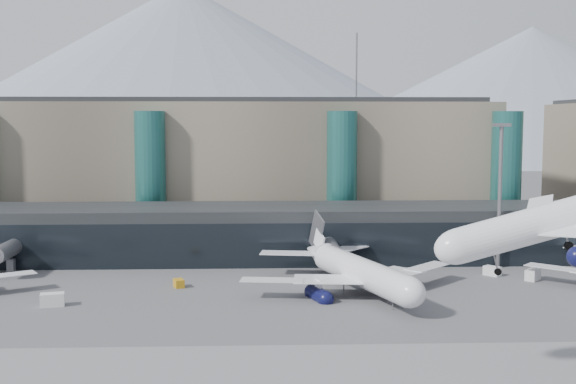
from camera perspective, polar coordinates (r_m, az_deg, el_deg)
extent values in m
plane|color=#515154|center=(81.83, 6.55, -12.95)|extent=(900.00, 900.00, 0.00)
cube|color=black|center=(136.79, 2.91, -3.19)|extent=(170.00, 18.00, 10.00)
cube|color=black|center=(128.21, 3.25, -4.24)|extent=(170.00, 0.40, 8.00)
cylinder|color=slate|center=(132.71, -21.09, -4.19)|extent=(2.80, 14.00, 2.80)
cube|color=slate|center=(133.24, -21.04, -5.46)|extent=(1.20, 1.20, 2.40)
cylinder|color=slate|center=(126.12, 3.34, -4.32)|extent=(2.80, 14.00, 2.80)
cube|color=slate|center=(126.67, 3.34, -5.66)|extent=(1.20, 1.20, 2.40)
cube|color=gray|center=(167.50, -6.61, 1.86)|extent=(130.00, 30.00, 30.00)
cube|color=black|center=(167.18, -6.67, 7.16)|extent=(123.50, 28.00, 1.00)
cylinder|color=#23625D|center=(152.85, -10.81, 1.05)|extent=(6.40, 6.40, 28.00)
cylinder|color=#23625D|center=(152.06, 4.27, 1.11)|extent=(6.40, 6.40, 28.00)
cylinder|color=#23625D|center=(159.80, 16.84, 1.11)|extent=(6.40, 6.40, 28.00)
cylinder|color=slate|center=(168.48, 5.43, 9.72)|extent=(0.40, 0.40, 16.00)
cone|color=gray|center=(460.04, -8.25, 9.24)|extent=(400.00, 400.00, 110.00)
cone|color=gray|center=(488.21, 18.63, 7.33)|extent=(340.00, 340.00, 85.00)
cylinder|color=slate|center=(132.21, 16.38, -0.45)|extent=(0.70, 0.70, 25.00)
cube|color=slate|center=(131.51, 16.53, 5.11)|extent=(3.00, 1.20, 0.60)
ellipsoid|color=white|center=(72.93, 14.34, -0.87)|extent=(5.12, 3.74, 3.57)
cube|color=white|center=(84.64, 20.59, -0.57)|extent=(10.81, 16.20, 0.18)
cylinder|color=#0D0F3A|center=(82.68, 20.31, -1.97)|extent=(4.37, 2.12, 1.96)
cylinder|color=slate|center=(74.31, 16.66, -2.62)|extent=(0.14, 0.14, 2.85)
cylinder|color=black|center=(74.49, 16.64, -3.57)|extent=(0.64, 0.25, 0.63)
cylinder|color=black|center=(79.79, 21.78, -3.13)|extent=(0.82, 0.35, 0.81)
cylinder|color=white|center=(110.65, 5.37, -5.44)|extent=(12.66, 25.85, 4.29)
ellipsoid|color=white|center=(99.53, 8.77, -6.75)|extent=(6.05, 7.09, 4.29)
cone|color=white|center=(125.43, 1.92, -4.00)|extent=(6.51, 8.41, 4.29)
cube|color=white|center=(116.76, 9.02, -5.26)|extent=(17.62, 17.44, 0.21)
cylinder|color=#0D0F3A|center=(114.85, 8.42, -6.54)|extent=(3.95, 5.67, 2.36)
cube|color=white|center=(127.52, 4.06, -3.75)|extent=(9.23, 9.59, 0.17)
cube|color=white|center=(108.67, 0.54, -6.01)|extent=(19.02, 8.06, 0.21)
cylinder|color=#0D0F3A|center=(108.64, 1.93, -7.19)|extent=(3.95, 5.67, 2.36)
cube|color=white|center=(123.45, -0.29, -4.05)|extent=(10.06, 5.09, 0.17)
cube|color=slate|center=(125.23, 1.85, -2.42)|extent=(2.37, 6.13, 7.55)
cube|color=white|center=(124.41, 2.06, -3.08)|extent=(1.71, 4.14, 4.13)
cylinder|color=slate|center=(103.43, 7.65, -7.84)|extent=(0.17, 0.17, 3.43)
cylinder|color=black|center=(103.80, 7.64, -8.65)|extent=(0.51, 0.81, 0.76)
cylinder|color=black|center=(113.67, 6.26, -7.37)|extent=(0.68, 1.05, 0.98)
cylinder|color=black|center=(111.42, 3.90, -7.61)|extent=(0.68, 1.05, 0.98)
cube|color=silver|center=(107.89, -18.13, -8.09)|extent=(3.61, 2.54, 1.84)
cube|color=#BF8616|center=(115.22, -8.62, -7.14)|extent=(2.04, 2.55, 1.28)
cube|color=#4F4F54|center=(105.50, 8.89, -8.17)|extent=(3.84, 3.24, 1.89)
cube|color=silver|center=(125.49, 18.78, -6.21)|extent=(3.28, 3.42, 1.77)
cube|color=silver|center=(127.03, 15.83, -6.02)|extent=(2.95, 3.08, 1.58)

